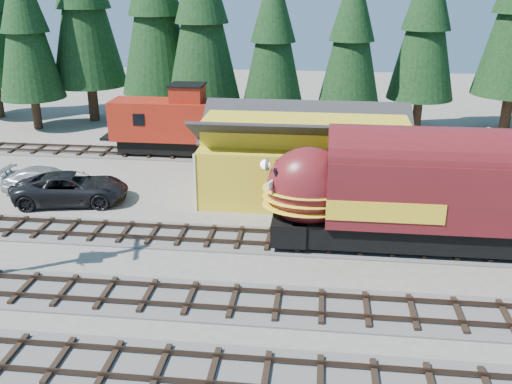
# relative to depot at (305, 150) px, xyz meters

# --- Properties ---
(ground) EXTENTS (120.00, 120.00, 0.00)m
(ground) POSITION_rel_depot_xyz_m (0.00, -10.50, -2.96)
(ground) COLOR #6B665B
(ground) RESTS_ON ground
(track_siding) EXTENTS (68.00, 3.20, 0.33)m
(track_siding) POSITION_rel_depot_xyz_m (10.00, -6.50, -2.90)
(track_siding) COLOR #4C4947
(track_siding) RESTS_ON ground
(track_spur) EXTENTS (32.00, 3.20, 0.33)m
(track_spur) POSITION_rel_depot_xyz_m (-10.00, 7.50, -2.90)
(track_spur) COLOR #4C4947
(track_spur) RESTS_ON ground
(depot) EXTENTS (12.80, 7.00, 5.30)m
(depot) POSITION_rel_depot_xyz_m (0.00, 0.00, 0.00)
(depot) COLOR yellow
(depot) RESTS_ON ground
(conifer_backdrop) EXTENTS (79.19, 23.66, 16.19)m
(conifer_backdrop) POSITION_rel_depot_xyz_m (5.01, 14.62, 6.85)
(conifer_backdrop) COLOR black
(conifer_backdrop) RESTS_ON ground
(locomotive) EXTENTS (17.16, 3.41, 4.66)m
(locomotive) POSITION_rel_depot_xyz_m (6.46, -6.50, -0.26)
(locomotive) COLOR black
(locomotive) RESTS_ON ground
(caboose) EXTENTS (9.45, 2.74, 4.92)m
(caboose) POSITION_rel_depot_xyz_m (-9.63, 7.50, -0.50)
(caboose) COLOR black
(caboose) RESTS_ON ground
(pickup_truck_a) EXTENTS (6.95, 4.15, 1.81)m
(pickup_truck_a) POSITION_rel_depot_xyz_m (-13.52, -2.56, -2.06)
(pickup_truck_a) COLOR black
(pickup_truck_a) RESTS_ON ground
(pickup_truck_b) EXTENTS (5.61, 2.35, 1.62)m
(pickup_truck_b) POSITION_rel_depot_xyz_m (-15.60, -1.34, -2.15)
(pickup_truck_b) COLOR #9C9FA3
(pickup_truck_b) RESTS_ON ground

